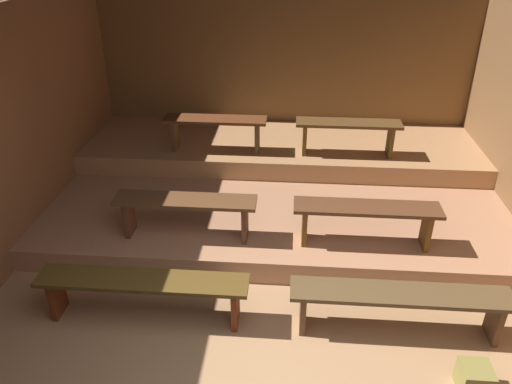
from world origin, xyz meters
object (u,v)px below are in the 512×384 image
at_px(bench_lower_right, 366,215).
at_px(wooden_crate_floor, 474,379).
at_px(bench_lower_left, 186,207).
at_px(bench_middle_right, 348,130).
at_px(bench_floor_right, 400,300).
at_px(bench_floor_left, 143,287).
at_px(bench_middle_left, 215,126).

xyz_separation_m(bench_lower_right, wooden_crate_floor, (0.69, -1.57, -0.48)).
height_order(bench_lower_left, bench_middle_right, bench_middle_right).
bearing_deg(wooden_crate_floor, bench_middle_right, 102.98).
distance_m(bench_middle_right, wooden_crate_floor, 3.42).
xyz_separation_m(bench_lower_left, wooden_crate_floor, (2.54, -1.57, -0.48)).
relative_size(bench_floor_right, bench_middle_right, 1.40).
bearing_deg(bench_floor_left, bench_floor_right, 0.00).
bearing_deg(bench_middle_right, bench_floor_left, -126.55).
relative_size(bench_lower_left, bench_lower_right, 1.00).
bearing_deg(bench_lower_right, bench_middle_right, 92.10).
distance_m(bench_floor_right, bench_middle_left, 3.37).
relative_size(bench_floor_left, bench_lower_right, 1.28).
bearing_deg(bench_middle_left, bench_lower_left, -92.10).
distance_m(bench_lower_left, bench_middle_right, 2.48).
bearing_deg(bench_floor_right, bench_floor_left, 180.00).
height_order(bench_lower_right, bench_middle_left, bench_middle_left).
bearing_deg(bench_lower_left, bench_middle_right, 43.32).
height_order(bench_floor_right, bench_middle_right, bench_middle_right).
bearing_deg(bench_floor_right, bench_middle_right, 95.47).
relative_size(bench_lower_right, wooden_crate_floor, 6.29).
bearing_deg(bench_middle_right, bench_lower_right, -87.90).
relative_size(bench_floor_left, bench_floor_right, 1.00).
bearing_deg(wooden_crate_floor, bench_floor_right, 130.47).
distance_m(bench_floor_left, bench_floor_right, 2.24).
bearing_deg(bench_middle_right, bench_middle_left, 180.00).
xyz_separation_m(bench_floor_left, bench_lower_right, (2.05, 0.99, 0.24)).
xyz_separation_m(bench_lower_left, bench_lower_right, (1.85, 0.00, 0.00)).
bearing_deg(bench_lower_right, wooden_crate_floor, -66.30).
relative_size(bench_middle_right, wooden_crate_floor, 5.74).
relative_size(bench_floor_left, bench_middle_left, 1.40).
bearing_deg(bench_lower_right, bench_middle_left, 136.68).
distance_m(bench_floor_right, wooden_crate_floor, 0.80).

